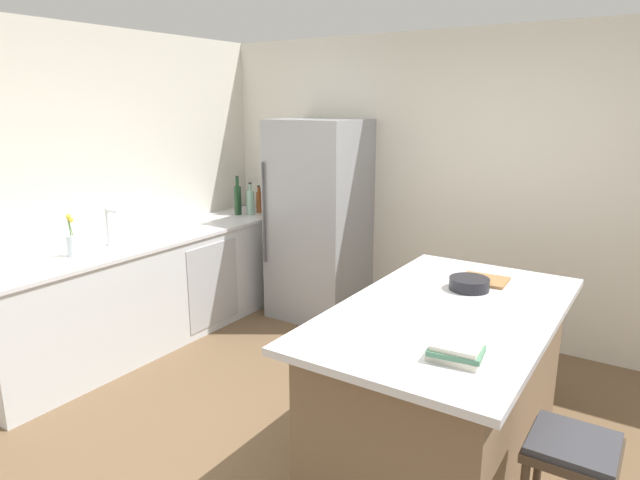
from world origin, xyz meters
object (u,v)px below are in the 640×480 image
Objects in this scene: vinegar_bottle at (259,202)px; cutting_board at (484,280)px; wine_bottle at (238,199)px; gin_bottle at (250,202)px; kitchen_island at (444,382)px; bar_stool at (571,465)px; syrup_bottle at (260,202)px; refrigerator at (319,220)px; sink_faucet at (109,226)px; cookbook_stack at (456,352)px; mixing_bowl at (469,284)px; flower_vase at (72,242)px.

vinegar_bottle reaches higher than cutting_board.
gin_bottle is at bearing 41.76° from wine_bottle.
kitchen_island is at bearing -28.40° from gin_bottle.
gin_bottle is at bearing 150.24° from bar_stool.
syrup_bottle reaches higher than cutting_board.
kitchen_island is 2.92× the size of bar_stool.
syrup_bottle is at bearing 77.99° from wine_bottle.
refrigerator is 0.90m from wine_bottle.
cutting_board is at bearing 123.90° from bar_stool.
sink_faucet is 1.03× the size of cutting_board.
refrigerator reaches higher than bar_stool.
cookbook_stack is (2.06, -2.03, 0.02)m from refrigerator.
sink_faucet is at bearing -92.99° from syrup_bottle.
sink_faucet is 1.25× the size of mixing_bowl.
gin_bottle reaches higher than cutting_board.
flower_vase is 1.31× the size of mixing_bowl.
refrigerator is 7.77× the size of mixing_bowl.
kitchen_island is 3.06m from wine_bottle.
gin_bottle is (-0.79, -0.05, 0.11)m from refrigerator.
sink_faucet reaches higher than bar_stool.
bar_stool is 0.65m from cookbook_stack.
flower_vase is 0.81× the size of wine_bottle.
kitchen_island is 3.01m from gin_bottle.
wine_bottle is 2.82m from cutting_board.
refrigerator is 2.10m from mixing_bowl.
cookbook_stack is (2.94, -1.90, -0.12)m from wine_bottle.
sink_faucet is 1.68m from vinegar_bottle.
kitchen_island is 3.05m from vinegar_bottle.
kitchen_island is 5.96× the size of gin_bottle.
flower_vase is 2.94m from cookbook_stack.
cookbook_stack is (2.83, -2.10, -0.08)m from vinegar_bottle.
flower_vase is 1.08× the size of cutting_board.
flower_vase is at bearing -83.87° from sink_faucet.
refrigerator is 0.78m from vinegar_bottle.
syrup_bottle is at bearing 124.23° from vinegar_bottle.
sink_faucet is (-2.73, -0.16, 0.61)m from kitchen_island.
cookbook_stack is at bearing -44.69° from refrigerator.
gin_bottle is 1.28× the size of cookbook_stack.
mixing_bowl is (2.72, 0.52, -0.12)m from sink_faucet.
cutting_board is at bearing -25.73° from refrigerator.
cutting_board is (2.75, 0.73, -0.15)m from sink_faucet.
flower_vase is at bearing -91.48° from syrup_bottle.
wine_bottle reaches higher than syrup_bottle.
wine_bottle is at bearing 153.85° from kitchen_island.
kitchen_island is 7.96× the size of mixing_bowl.
bar_stool is 3.53m from sink_faucet.
flower_vase reaches higher than bar_stool.
sink_faucet is 1.57m from gin_bottle.
wine_bottle is 1.34× the size of cutting_board.
flower_vase reaches higher than cookbook_stack.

